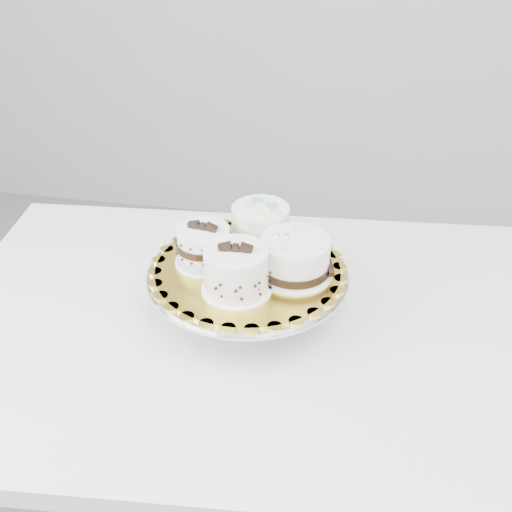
% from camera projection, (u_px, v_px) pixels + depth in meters
% --- Properties ---
extents(table, '(1.18, 0.83, 0.75)m').
position_uv_depth(table, '(258.00, 359.00, 1.17)').
color(table, white).
rests_on(table, floor).
extents(cake_stand, '(0.34, 0.34, 0.09)m').
position_uv_depth(cake_stand, '(248.00, 284.00, 1.11)').
color(cake_stand, gray).
rests_on(cake_stand, table).
extents(cake_board, '(0.32, 0.32, 0.00)m').
position_uv_depth(cake_board, '(248.00, 269.00, 1.09)').
color(cake_board, gold).
rests_on(cake_board, cake_stand).
extents(cake_swirl, '(0.11, 0.11, 0.09)m').
position_uv_depth(cake_swirl, '(236.00, 271.00, 1.02)').
color(cake_swirl, white).
rests_on(cake_swirl, cake_board).
extents(cake_banded, '(0.10, 0.10, 0.08)m').
position_uv_depth(cake_banded, '(204.00, 247.00, 1.09)').
color(cake_banded, white).
rests_on(cake_banded, cake_board).
extents(cake_dots, '(0.12, 0.12, 0.08)m').
position_uv_depth(cake_dots, '(260.00, 226.00, 1.13)').
color(cake_dots, white).
rests_on(cake_dots, cake_board).
extents(cake_ribbon, '(0.14, 0.14, 0.07)m').
position_uv_depth(cake_ribbon, '(296.00, 258.00, 1.06)').
color(cake_ribbon, white).
rests_on(cake_ribbon, cake_board).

